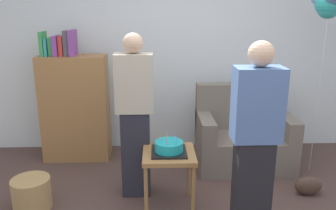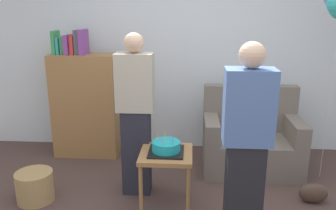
# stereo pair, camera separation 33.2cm
# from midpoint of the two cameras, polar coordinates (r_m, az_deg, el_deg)

# --- Properties ---
(wall_back) EXTENTS (6.00, 0.10, 2.70)m
(wall_back) POSITION_cam_midpoint_polar(r_m,az_deg,el_deg) (4.57, 5.87, 9.38)
(wall_back) COLOR silver
(wall_back) RESTS_ON ground_plane
(couch) EXTENTS (1.10, 0.70, 0.96)m
(couch) POSITION_cam_midpoint_polar(r_m,az_deg,el_deg) (4.24, 15.61, -5.74)
(couch) COLOR #6B6056
(couch) RESTS_ON ground_plane
(bookshelf) EXTENTS (0.80, 0.36, 1.60)m
(bookshelf) POSITION_cam_midpoint_polar(r_m,az_deg,el_deg) (4.47, -11.38, 0.31)
(bookshelf) COLOR olive
(bookshelf) RESTS_ON ground_plane
(side_table) EXTENTS (0.48, 0.48, 0.57)m
(side_table) POSITION_cam_midpoint_polar(r_m,az_deg,el_deg) (3.25, 2.66, -9.19)
(side_table) COLOR olive
(side_table) RESTS_ON ground_plane
(birthday_cake) EXTENTS (0.32, 0.32, 0.17)m
(birthday_cake) POSITION_cam_midpoint_polar(r_m,az_deg,el_deg) (3.20, 2.69, -7.00)
(birthday_cake) COLOR black
(birthday_cake) RESTS_ON side_table
(person_blowing_candles) EXTENTS (0.36, 0.22, 1.63)m
(person_blowing_candles) POSITION_cam_midpoint_polar(r_m,az_deg,el_deg) (3.41, -2.55, -1.67)
(person_blowing_candles) COLOR #23232D
(person_blowing_candles) RESTS_ON ground_plane
(person_holding_cake) EXTENTS (0.36, 0.22, 1.63)m
(person_holding_cake) POSITION_cam_midpoint_polar(r_m,az_deg,el_deg) (2.72, 16.16, -7.01)
(person_holding_cake) COLOR black
(person_holding_cake) RESTS_ON ground_plane
(wicker_basket) EXTENTS (0.36, 0.36, 0.30)m
(wicker_basket) POSITION_cam_midpoint_polar(r_m,az_deg,el_deg) (3.70, -18.57, -12.58)
(wicker_basket) COLOR #A88451
(wicker_basket) RESTS_ON ground_plane
(handbag) EXTENTS (0.28, 0.14, 0.20)m
(handbag) POSITION_cam_midpoint_polar(r_m,az_deg,el_deg) (3.85, 25.11, -13.00)
(handbag) COLOR #473328
(handbag) RESTS_ON ground_plane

